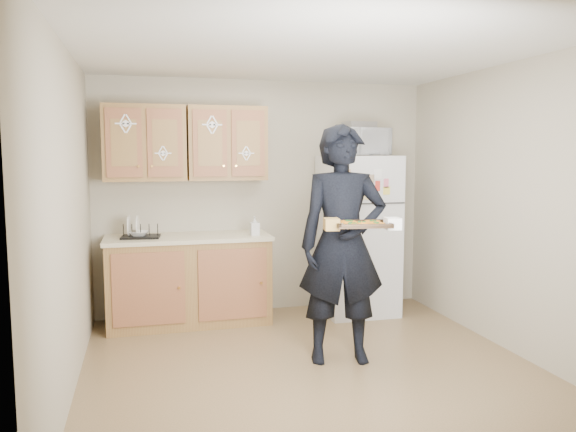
{
  "coord_description": "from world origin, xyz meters",
  "views": [
    {
      "loc": [
        -1.28,
        -4.17,
        1.72
      ],
      "look_at": [
        -0.08,
        0.45,
        1.19
      ],
      "focal_mm": 35.0,
      "sensor_mm": 36.0,
      "label": 1
    }
  ],
  "objects": [
    {
      "name": "upper_cab_left",
      "position": [
        -1.25,
        1.61,
        1.83
      ],
      "size": [
        0.8,
        0.33,
        0.75
      ],
      "primitive_type": "cube",
      "color": "brown",
      "rests_on": "wall_back"
    },
    {
      "name": "wall_left",
      "position": [
        -1.8,
        0.0,
        1.25
      ],
      "size": [
        0.04,
        3.6,
        2.5
      ],
      "primitive_type": "cube",
      "color": "#ABA18B",
      "rests_on": "floor"
    },
    {
      "name": "countertop",
      "position": [
        -0.85,
        1.48,
        0.88
      ],
      "size": [
        1.64,
        0.64,
        0.04
      ],
      "primitive_type": "cube",
      "color": "beige",
      "rests_on": "base_cabinet"
    },
    {
      "name": "refrigerator",
      "position": [
        0.95,
        1.43,
        0.85
      ],
      "size": [
        0.75,
        0.7,
        1.7
      ],
      "primitive_type": "cube",
      "color": "silver",
      "rests_on": "floor"
    },
    {
      "name": "base_cabinet",
      "position": [
        -0.85,
        1.48,
        0.43
      ],
      "size": [
        1.6,
        0.6,
        0.86
      ],
      "primitive_type": "cube",
      "color": "brown",
      "rests_on": "floor"
    },
    {
      "name": "bowl",
      "position": [
        -1.33,
        1.47,
        0.94
      ],
      "size": [
        0.22,
        0.22,
        0.05
      ],
      "primitive_type": "imported",
      "rotation": [
        0.0,
        0.0,
        -0.19
      ],
      "color": "silver",
      "rests_on": "dish_rack"
    },
    {
      "name": "wall_back",
      "position": [
        0.0,
        1.8,
        1.25
      ],
      "size": [
        3.6,
        0.04,
        2.5
      ],
      "primitive_type": "cube",
      "color": "#ABA18B",
      "rests_on": "floor"
    },
    {
      "name": "upper_cab_right",
      "position": [
        -0.43,
        1.61,
        1.83
      ],
      "size": [
        0.8,
        0.33,
        0.75
      ],
      "primitive_type": "cube",
      "color": "brown",
      "rests_on": "wall_back"
    },
    {
      "name": "baking_tray",
      "position": [
        0.34,
        -0.18,
        1.17
      ],
      "size": [
        0.46,
        0.37,
        0.04
      ],
      "primitive_type": "cube",
      "rotation": [
        0.0,
        0.0,
        -0.17
      ],
      "color": "black",
      "rests_on": "person"
    },
    {
      "name": "cereal_box",
      "position": [
        1.47,
        1.67,
        0.16
      ],
      "size": [
        0.2,
        0.07,
        0.32
      ],
      "primitive_type": "cube",
      "color": "gold",
      "rests_on": "floor"
    },
    {
      "name": "pizza_back_left",
      "position": [
        0.26,
        -0.1,
        1.19
      ],
      "size": [
        0.14,
        0.14,
        0.02
      ],
      "primitive_type": "cylinder",
      "color": "orange",
      "rests_on": "baking_tray"
    },
    {
      "name": "person",
      "position": [
        0.29,
        0.11,
        0.98
      ],
      "size": [
        0.78,
        0.58,
        1.96
      ],
      "primitive_type": "imported",
      "rotation": [
        0.0,
        0.0,
        -0.17
      ],
      "color": "black",
      "rests_on": "floor"
    },
    {
      "name": "wall_right",
      "position": [
        1.8,
        0.0,
        1.25
      ],
      "size": [
        0.04,
        3.6,
        2.5
      ],
      "primitive_type": "cube",
      "color": "#ABA18B",
      "rests_on": "floor"
    },
    {
      "name": "floor",
      "position": [
        0.0,
        0.0,
        0.0
      ],
      "size": [
        3.6,
        3.6,
        0.0
      ],
      "primitive_type": "plane",
      "color": "brown",
      "rests_on": "ground"
    },
    {
      "name": "microwave",
      "position": [
        0.96,
        1.38,
        1.84
      ],
      "size": [
        0.58,
        0.45,
        0.29
      ],
      "primitive_type": "imported",
      "rotation": [
        0.0,
        0.0,
        0.19
      ],
      "color": "silver",
      "rests_on": "refrigerator"
    },
    {
      "name": "wall_front",
      "position": [
        0.0,
        -1.8,
        1.25
      ],
      "size": [
        3.6,
        0.04,
        2.5
      ],
      "primitive_type": "cube",
      "color": "#ABA18B",
      "rests_on": "floor"
    },
    {
      "name": "soap_bottle",
      "position": [
        -0.19,
        1.36,
        1.0
      ],
      "size": [
        0.09,
        0.09,
        0.19
      ],
      "primitive_type": "imported",
      "rotation": [
        0.0,
        0.0,
        0.06
      ],
      "color": "silver",
      "rests_on": "countertop"
    },
    {
      "name": "pizza_front_right",
      "position": [
        0.43,
        -0.27,
        1.19
      ],
      "size": [
        0.14,
        0.14,
        0.02
      ],
      "primitive_type": "cylinder",
      "color": "orange",
      "rests_on": "baking_tray"
    },
    {
      "name": "pizza_back_right",
      "position": [
        0.45,
        -0.13,
        1.19
      ],
      "size": [
        0.14,
        0.14,
        0.02
      ],
      "primitive_type": "cylinder",
      "color": "orange",
      "rests_on": "baking_tray"
    },
    {
      "name": "dish_rack",
      "position": [
        -1.31,
        1.47,
        0.97
      ],
      "size": [
        0.39,
        0.31,
        0.15
      ],
      "primitive_type": "cube",
      "rotation": [
        0.0,
        0.0,
        -0.11
      ],
      "color": "black",
      "rests_on": "countertop"
    },
    {
      "name": "foil_pan",
      "position": [
        0.94,
        1.41,
        2.02
      ],
      "size": [
        0.34,
        0.26,
        0.07
      ],
      "primitive_type": "cube",
      "rotation": [
        0.0,
        0.0,
        0.15
      ],
      "color": "#A9A8AF",
      "rests_on": "microwave"
    },
    {
      "name": "pizza_front_left",
      "position": [
        0.24,
        -0.24,
        1.19
      ],
      "size": [
        0.14,
        0.14,
        0.02
      ],
      "primitive_type": "cylinder",
      "color": "orange",
      "rests_on": "baking_tray"
    },
    {
      "name": "ceiling",
      "position": [
        0.0,
        0.0,
        2.5
      ],
      "size": [
        3.6,
        3.6,
        0.0
      ],
      "primitive_type": "plane",
      "color": "silver",
      "rests_on": "wall_back"
    },
    {
      "name": "pizza_center",
      "position": [
        0.34,
        -0.18,
        1.19
      ],
      "size": [
        0.14,
        0.14,
        0.02
      ],
      "primitive_type": "cylinder",
      "color": "orange",
      "rests_on": "baking_tray"
    }
  ]
}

